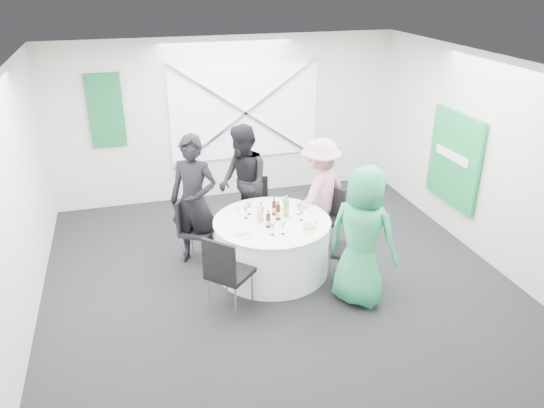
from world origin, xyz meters
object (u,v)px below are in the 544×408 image
object	(u,v)px
banquet_table	(272,246)
person_man_back	(243,183)
clear_water_bottle	(259,214)
chair_front_left	(226,269)
person_man_back_left	(194,201)
chair_front_right	(357,246)
green_water_bottle	(286,208)
chair_back	(257,201)
chair_back_left	(191,225)
person_woman_pink	(320,193)
person_woman_green	(362,237)
chair_back_right	(328,213)

from	to	relation	value
banquet_table	person_man_back	xyz separation A→B (m)	(-0.13, 1.10, 0.50)
person_man_back	clear_water_bottle	bearing A→B (deg)	-8.99
chair_front_left	person_man_back_left	world-z (taller)	person_man_back_left
chair_front_right	green_water_bottle	bearing A→B (deg)	-99.97
chair_back	person_man_back_left	size ratio (longest dim) A/B	0.47
chair_back_left	chair_front_left	world-z (taller)	chair_front_left
chair_front_left	person_man_back	xyz separation A→B (m)	(0.66, 1.88, 0.28)
person_man_back_left	person_woman_pink	distance (m)	1.83
chair_back	chair_front_right	size ratio (longest dim) A/B	0.91
chair_front_right	person_woman_green	xyz separation A→B (m)	(-0.11, -0.35, 0.33)
green_water_bottle	clear_water_bottle	distance (m)	0.40
person_woman_green	clear_water_bottle	xyz separation A→B (m)	(-1.02, 0.96, -0.01)
person_woman_pink	clear_water_bottle	xyz separation A→B (m)	(-1.06, -0.59, 0.07)
chair_front_right	person_woman_green	distance (m)	0.49
chair_back_left	person_man_back	world-z (taller)	person_man_back
person_man_back	person_woman_green	distance (m)	2.29
person_man_back	chair_front_left	bearing A→B (deg)	-25.98
chair_back_right	person_woman_green	distance (m)	1.46
person_man_back_left	clear_water_bottle	world-z (taller)	person_man_back_left
chair_back	person_woman_pink	size ratio (longest dim) A/B	0.53
chair_front_right	chair_back_right	bearing A→B (deg)	-148.18
banquet_table	person_woman_green	world-z (taller)	person_woman_green
green_water_bottle	chair_back_right	bearing A→B (deg)	26.00
chair_back_right	person_woman_green	bearing A→B (deg)	-29.52
chair_back	person_man_back_left	world-z (taller)	person_man_back_left
chair_back_left	clear_water_bottle	size ratio (longest dim) A/B	3.00
banquet_table	chair_front_left	xyz separation A→B (m)	(-0.79, -0.78, 0.22)
person_woman_green	banquet_table	bearing A→B (deg)	0.00
chair_back_left	person_woman_pink	world-z (taller)	person_woman_pink
person_man_back_left	person_woman_green	world-z (taller)	person_man_back_left
person_woman_pink	chair_front_right	bearing A→B (deg)	60.61
chair_back	green_water_bottle	world-z (taller)	green_water_bottle
clear_water_bottle	person_man_back_left	bearing A→B (deg)	144.02
chair_back_right	person_woman_pink	size ratio (longest dim) A/B	0.57
chair_front_left	green_water_bottle	xyz separation A→B (m)	(1.01, 0.85, 0.28)
banquet_table	chair_front_left	distance (m)	1.13
chair_front_left	person_man_back	bearing A→B (deg)	-63.89
chair_back	chair_back_left	distance (m)	1.26
chair_back	person_man_back	world-z (taller)	person_man_back
chair_back_right	person_woman_pink	xyz separation A→B (m)	(-0.09, 0.14, 0.28)
banquet_table	chair_front_right	distance (m)	1.16
chair_back	person_man_back	size ratio (longest dim) A/B	0.50
person_man_back_left	clear_water_bottle	distance (m)	0.95
chair_back_right	person_woman_green	xyz separation A→B (m)	(-0.13, -1.41, 0.35)
chair_front_right	person_woman_green	world-z (taller)	person_woman_green
chair_back_left	green_water_bottle	distance (m)	1.37
person_man_back_left	person_man_back	world-z (taller)	person_man_back_left
chair_back	person_man_back_left	xyz separation A→B (m)	(-1.05, -0.66, 0.42)
chair_back_right	green_water_bottle	bearing A→B (deg)	-88.14
chair_back_right	person_man_back	distance (m)	1.34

